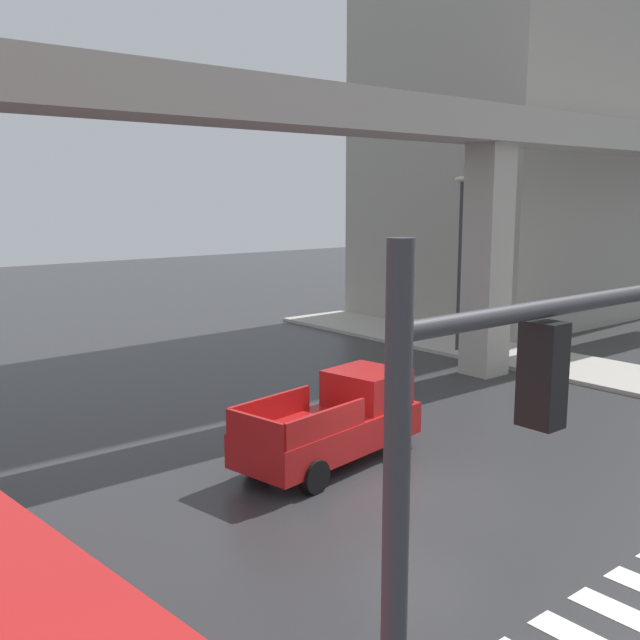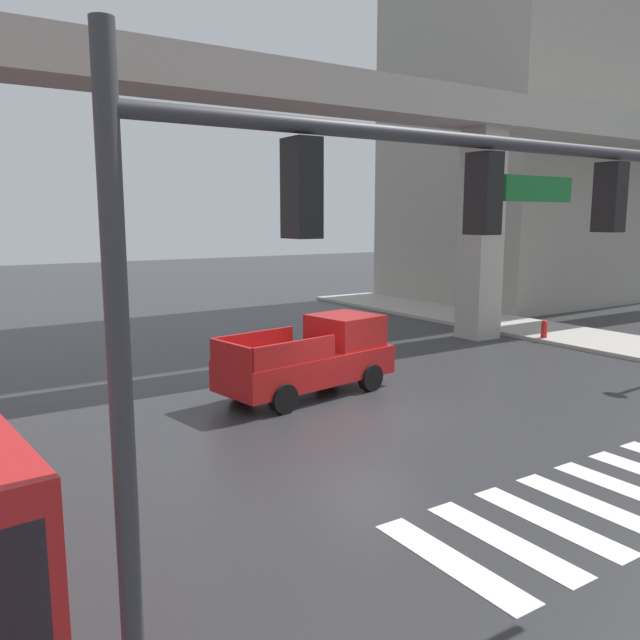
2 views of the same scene
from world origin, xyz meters
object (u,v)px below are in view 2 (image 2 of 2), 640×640
at_px(pickup_truck, 315,358).
at_px(traffic_signal_mast, 398,248).
at_px(street_lamp_mid_block, 464,224).
at_px(fire_hydrant, 544,330).

relative_size(pickup_truck, traffic_signal_mast, 0.61).
xyz_separation_m(street_lamp_mid_block, fire_hydrant, (-0.40, -4.94, -4.13)).
relative_size(pickup_truck, street_lamp_mid_block, 0.74).
bearing_deg(fire_hydrant, pickup_truck, -173.25).
distance_m(street_lamp_mid_block, fire_hydrant, 6.45).
height_order(pickup_truck, street_lamp_mid_block, street_lamp_mid_block).
bearing_deg(fire_hydrant, street_lamp_mid_block, 85.37).
bearing_deg(street_lamp_mid_block, fire_hydrant, -94.63).
distance_m(pickup_truck, fire_hydrant, 11.71).
height_order(traffic_signal_mast, street_lamp_mid_block, street_lamp_mid_block).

